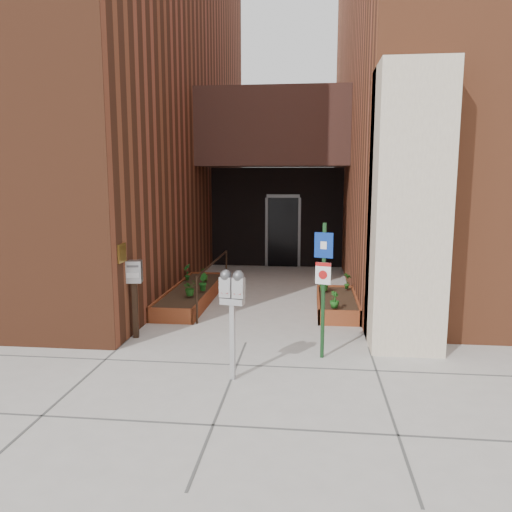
% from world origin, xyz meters
% --- Properties ---
extents(ground, '(80.00, 80.00, 0.00)m').
position_xyz_m(ground, '(0.00, 0.00, 0.00)').
color(ground, '#9E9991').
rests_on(ground, ground).
extents(architecture, '(20.00, 14.60, 10.00)m').
position_xyz_m(architecture, '(-0.18, 6.89, 4.98)').
color(architecture, brown).
rests_on(architecture, ground).
extents(planter_left, '(0.90, 3.60, 0.30)m').
position_xyz_m(planter_left, '(-1.55, 2.70, 0.13)').
color(planter_left, maroon).
rests_on(planter_left, ground).
extents(planter_right, '(0.80, 2.20, 0.30)m').
position_xyz_m(planter_right, '(1.60, 2.20, 0.13)').
color(planter_right, maroon).
rests_on(planter_right, ground).
extents(handrail, '(0.04, 3.34, 0.90)m').
position_xyz_m(handrail, '(-1.05, 2.65, 0.75)').
color(handrail, black).
rests_on(handrail, ground).
extents(parking_meter, '(0.35, 0.19, 1.51)m').
position_xyz_m(parking_meter, '(0.02, -1.51, 1.17)').
color(parking_meter, '#B5B5B8').
rests_on(parking_meter, ground).
extents(sign_post, '(0.27, 0.11, 2.05)m').
position_xyz_m(sign_post, '(1.24, -0.56, 1.26)').
color(sign_post, '#153A19').
rests_on(sign_post, ground).
extents(payment_dropbox, '(0.29, 0.24, 1.33)m').
position_xyz_m(payment_dropbox, '(-1.90, 0.08, 0.96)').
color(payment_dropbox, black).
rests_on(payment_dropbox, ground).
extents(shrub_left_a, '(0.42, 0.42, 0.33)m').
position_xyz_m(shrub_left_a, '(-1.41, 1.95, 0.47)').
color(shrub_left_a, '#1E5B1A').
rests_on(shrub_left_a, planter_left).
extents(shrub_left_b, '(0.27, 0.27, 0.37)m').
position_xyz_m(shrub_left_b, '(-1.25, 2.42, 0.49)').
color(shrub_left_b, '#1B601B').
rests_on(shrub_left_b, planter_left).
extents(shrub_left_c, '(0.25, 0.25, 0.32)m').
position_xyz_m(shrub_left_c, '(-1.42, 3.40, 0.46)').
color(shrub_left_c, '#244E16').
rests_on(shrub_left_c, planter_left).
extents(shrub_left_d, '(0.28, 0.28, 0.39)m').
position_xyz_m(shrub_left_d, '(-1.85, 3.45, 0.50)').
color(shrub_left_d, '#164F17').
rests_on(shrub_left_d, planter_left).
extents(shrub_right_a, '(0.25, 0.25, 0.31)m').
position_xyz_m(shrub_right_a, '(1.50, 1.30, 0.46)').
color(shrub_right_a, '#1E5F1B').
rests_on(shrub_right_a, planter_right).
extents(shrub_right_b, '(0.27, 0.27, 0.36)m').
position_xyz_m(shrub_right_b, '(1.85, 2.94, 0.48)').
color(shrub_right_b, '#225C1A').
rests_on(shrub_right_b, planter_right).
extents(shrub_right_c, '(0.33, 0.33, 0.33)m').
position_xyz_m(shrub_right_c, '(1.35, 2.69, 0.47)').
color(shrub_right_c, '#1E621C').
rests_on(shrub_right_c, planter_right).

